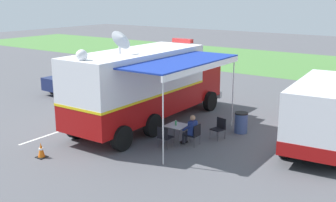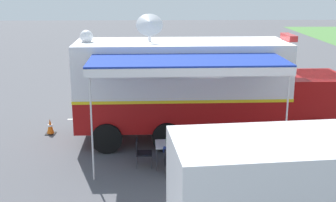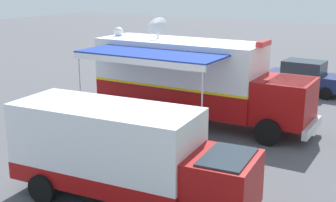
{
  "view_description": "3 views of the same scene",
  "coord_description": "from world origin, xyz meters",
  "px_view_note": "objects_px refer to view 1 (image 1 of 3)",
  "views": [
    {
      "loc": [
        11.52,
        -13.7,
        5.84
      ],
      "look_at": [
        1.83,
        -0.2,
        1.57
      ],
      "focal_mm": 44.23,
      "sensor_mm": 36.0,
      "label": 1
    },
    {
      "loc": [
        15.38,
        -0.92,
        5.51
      ],
      "look_at": [
        0.01,
        -0.45,
        1.4
      ],
      "focal_mm": 48.45,
      "sensor_mm": 36.0,
      "label": 2
    },
    {
      "loc": [
        16.68,
        9.5,
        5.98
      ],
      "look_at": [
        1.33,
        0.22,
        1.15
      ],
      "focal_mm": 48.18,
      "sensor_mm": 36.0,
      "label": 3
    }
  ],
  "objects_px": {
    "traffic_cone": "(41,150)",
    "support_truck": "(327,113)",
    "folding_chair_beside_table": "(164,136)",
    "command_truck": "(148,83)",
    "folding_chair_at_table": "(195,133)",
    "car_behind_truck": "(78,78)",
    "trash_bin": "(241,123)",
    "folding_table": "(177,126)",
    "folding_chair_spare_by_truck": "(219,127)",
    "seated_responder": "(191,129)",
    "water_bottle": "(176,123)"
  },
  "relations": [
    {
      "from": "folding_chair_at_table",
      "to": "seated_responder",
      "type": "relative_size",
      "value": 0.7
    },
    {
      "from": "trash_bin",
      "to": "car_behind_truck",
      "type": "relative_size",
      "value": 0.21
    },
    {
      "from": "folding_chair_at_table",
      "to": "folding_chair_beside_table",
      "type": "bearing_deg",
      "value": -130.78
    },
    {
      "from": "support_truck",
      "to": "car_behind_truck",
      "type": "relative_size",
      "value": 1.64
    },
    {
      "from": "water_bottle",
      "to": "folding_chair_beside_table",
      "type": "relative_size",
      "value": 0.26
    },
    {
      "from": "folding_chair_spare_by_truck",
      "to": "trash_bin",
      "type": "xyz_separation_m",
      "value": [
        0.4,
        1.22,
        -0.06
      ]
    },
    {
      "from": "folding_table",
      "to": "folding_chair_beside_table",
      "type": "height_order",
      "value": "folding_chair_beside_table"
    },
    {
      "from": "trash_bin",
      "to": "support_truck",
      "type": "height_order",
      "value": "support_truck"
    },
    {
      "from": "folding_table",
      "to": "folding_chair_beside_table",
      "type": "bearing_deg",
      "value": -90.81
    },
    {
      "from": "traffic_cone",
      "to": "trash_bin",
      "type": "bearing_deg",
      "value": 55.63
    },
    {
      "from": "folding_chair_at_table",
      "to": "support_truck",
      "type": "relative_size",
      "value": 0.12
    },
    {
      "from": "water_bottle",
      "to": "traffic_cone",
      "type": "height_order",
      "value": "water_bottle"
    },
    {
      "from": "folding_chair_beside_table",
      "to": "command_truck",
      "type": "bearing_deg",
      "value": 139.37
    },
    {
      "from": "water_bottle",
      "to": "folding_chair_spare_by_truck",
      "type": "xyz_separation_m",
      "value": [
        1.2,
        1.46,
        -0.32
      ]
    },
    {
      "from": "water_bottle",
      "to": "folding_chair_at_table",
      "type": "distance_m",
      "value": 0.88
    },
    {
      "from": "trash_bin",
      "to": "folding_table",
      "type": "bearing_deg",
      "value": -121.07
    },
    {
      "from": "trash_bin",
      "to": "car_behind_truck",
      "type": "bearing_deg",
      "value": 173.38
    },
    {
      "from": "traffic_cone",
      "to": "car_behind_truck",
      "type": "height_order",
      "value": "car_behind_truck"
    },
    {
      "from": "seated_responder",
      "to": "support_truck",
      "type": "relative_size",
      "value": 0.18
    },
    {
      "from": "folding_table",
      "to": "support_truck",
      "type": "bearing_deg",
      "value": 31.06
    },
    {
      "from": "folding_chair_beside_table",
      "to": "car_behind_truck",
      "type": "bearing_deg",
      "value": 154.55
    },
    {
      "from": "seated_responder",
      "to": "support_truck",
      "type": "distance_m",
      "value": 5.36
    },
    {
      "from": "water_bottle",
      "to": "support_truck",
      "type": "xyz_separation_m",
      "value": [
        5.04,
        3.08,
        0.55
      ]
    },
    {
      "from": "folding_chair_beside_table",
      "to": "folding_chair_spare_by_truck",
      "type": "xyz_separation_m",
      "value": [
        1.2,
        2.26,
        0.0
      ]
    },
    {
      "from": "command_truck",
      "to": "folding_chair_at_table",
      "type": "height_order",
      "value": "command_truck"
    },
    {
      "from": "water_bottle",
      "to": "folding_chair_at_table",
      "type": "relative_size",
      "value": 0.26
    },
    {
      "from": "folding_chair_beside_table",
      "to": "seated_responder",
      "type": "xyz_separation_m",
      "value": [
        0.62,
        0.94,
        0.14
      ]
    },
    {
      "from": "folding_table",
      "to": "car_behind_truck",
      "type": "relative_size",
      "value": 0.19
    },
    {
      "from": "water_bottle",
      "to": "seated_responder",
      "type": "distance_m",
      "value": 0.66
    },
    {
      "from": "folding_chair_spare_by_truck",
      "to": "seated_responder",
      "type": "distance_m",
      "value": 1.45
    },
    {
      "from": "seated_responder",
      "to": "support_truck",
      "type": "bearing_deg",
      "value": 33.65
    },
    {
      "from": "car_behind_truck",
      "to": "folding_chair_at_table",
      "type": "bearing_deg",
      "value": -19.57
    },
    {
      "from": "folding_table",
      "to": "traffic_cone",
      "type": "bearing_deg",
      "value": -126.28
    },
    {
      "from": "support_truck",
      "to": "folding_chair_at_table",
      "type": "bearing_deg",
      "value": -145.21
    },
    {
      "from": "folding_table",
      "to": "traffic_cone",
      "type": "relative_size",
      "value": 1.4
    },
    {
      "from": "water_bottle",
      "to": "car_behind_truck",
      "type": "bearing_deg",
      "value": 158.33
    },
    {
      "from": "folding_chair_at_table",
      "to": "water_bottle",
      "type": "bearing_deg",
      "value": -170.25
    },
    {
      "from": "folding_table",
      "to": "trash_bin",
      "type": "relative_size",
      "value": 0.89
    },
    {
      "from": "folding_table",
      "to": "seated_responder",
      "type": "xyz_separation_m",
      "value": [
        0.61,
        0.09,
        -0.02
      ]
    },
    {
      "from": "folding_chair_at_table",
      "to": "folding_chair_beside_table",
      "type": "xyz_separation_m",
      "value": [
        -0.81,
        -0.94,
        0.0
      ]
    },
    {
      "from": "command_truck",
      "to": "folding_chair_spare_by_truck",
      "type": "relative_size",
      "value": 10.95
    },
    {
      "from": "command_truck",
      "to": "folding_chair_spare_by_truck",
      "type": "height_order",
      "value": "command_truck"
    },
    {
      "from": "folding_chair_spare_by_truck",
      "to": "seated_responder",
      "type": "xyz_separation_m",
      "value": [
        -0.58,
        -1.33,
        0.14
      ]
    },
    {
      "from": "folding_table",
      "to": "folding_chair_beside_table",
      "type": "relative_size",
      "value": 0.93
    },
    {
      "from": "folding_chair_spare_by_truck",
      "to": "support_truck",
      "type": "relative_size",
      "value": 0.12
    },
    {
      "from": "folding_chair_spare_by_truck",
      "to": "support_truck",
      "type": "distance_m",
      "value": 4.26
    },
    {
      "from": "folding_chair_at_table",
      "to": "car_behind_truck",
      "type": "xyz_separation_m",
      "value": [
        -11.02,
        3.92,
        0.37
      ]
    },
    {
      "from": "folding_table",
      "to": "folding_chair_at_table",
      "type": "distance_m",
      "value": 0.82
    },
    {
      "from": "traffic_cone",
      "to": "support_truck",
      "type": "bearing_deg",
      "value": 41.81
    },
    {
      "from": "folding_chair_beside_table",
      "to": "support_truck",
      "type": "xyz_separation_m",
      "value": [
        5.04,
        3.88,
        0.87
      ]
    }
  ]
}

